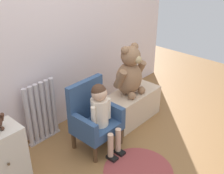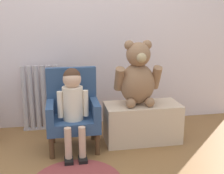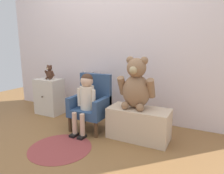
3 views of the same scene
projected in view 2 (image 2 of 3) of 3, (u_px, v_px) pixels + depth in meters
The scene contains 6 objects.
back_wall at pixel (66, 9), 2.77m from camera, with size 3.80×0.05×2.40m, color silver.
radiator at pixel (41, 98), 2.81m from camera, with size 0.37×0.05×0.66m.
child_armchair at pixel (73, 111), 2.43m from camera, with size 0.44×0.37×0.69m.
child_figure at pixel (73, 99), 2.29m from camera, with size 0.25×0.35×0.72m.
low_bench at pixel (142, 122), 2.58m from camera, with size 0.68×0.33×0.35m, color beige.
large_teddy_bear at pixel (138, 77), 2.48m from camera, with size 0.42×0.29×0.57m.
Camera 2 is at (-0.08, -1.81, 1.11)m, focal length 45.00 mm.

